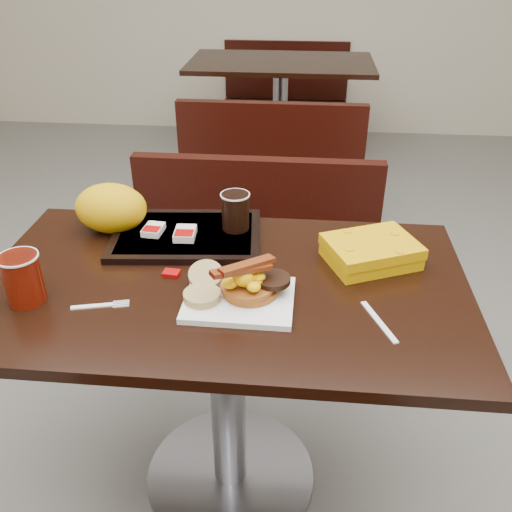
# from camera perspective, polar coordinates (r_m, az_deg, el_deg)

# --- Properties ---
(floor) EXTENTS (6.00, 7.00, 0.01)m
(floor) POSITION_cam_1_polar(r_m,az_deg,el_deg) (1.88, -2.63, -22.03)
(floor) COLOR #65635E
(floor) RESTS_ON ground
(table_near) EXTENTS (1.20, 0.70, 0.75)m
(table_near) POSITION_cam_1_polar(r_m,az_deg,el_deg) (1.59, -2.96, -13.89)
(table_near) COLOR black
(table_near) RESTS_ON floor
(bench_near_n) EXTENTS (1.00, 0.46, 0.72)m
(bench_near_n) POSITION_cam_1_polar(r_m,az_deg,el_deg) (2.15, -0.38, -0.96)
(bench_near_n) COLOR black
(bench_near_n) RESTS_ON floor
(table_far) EXTENTS (1.20, 0.70, 0.75)m
(table_far) POSITION_cam_1_polar(r_m,az_deg,el_deg) (3.88, 2.49, 14.18)
(table_far) COLOR black
(table_far) RESTS_ON floor
(bench_far_s) EXTENTS (1.00, 0.46, 0.72)m
(bench_far_s) POSITION_cam_1_polar(r_m,az_deg,el_deg) (3.23, 1.77, 10.35)
(bench_far_s) COLOR black
(bench_far_s) RESTS_ON floor
(bench_far_n) EXTENTS (1.00, 0.46, 0.72)m
(bench_far_n) POSITION_cam_1_polar(r_m,az_deg,el_deg) (4.56, 3.00, 16.53)
(bench_far_n) COLOR black
(bench_far_n) RESTS_ON floor
(platter) EXTENTS (0.25, 0.20, 0.01)m
(platter) POSITION_cam_1_polar(r_m,az_deg,el_deg) (1.27, -1.75, -4.56)
(platter) COLOR white
(platter) RESTS_ON table_near
(pancake_stack) EXTENTS (0.14, 0.14, 0.03)m
(pancake_stack) POSITION_cam_1_polar(r_m,az_deg,el_deg) (1.28, -0.60, -3.29)
(pancake_stack) COLOR #9C441A
(pancake_stack) RESTS_ON platter
(sausage_patty) EXTENTS (0.09, 0.09, 0.01)m
(sausage_patty) POSITION_cam_1_polar(r_m,az_deg,el_deg) (1.27, 1.78, -2.46)
(sausage_patty) COLOR black
(sausage_patty) RESTS_ON pancake_stack
(scrambled_eggs) EXTENTS (0.10, 0.09, 0.05)m
(scrambled_eggs) POSITION_cam_1_polar(r_m,az_deg,el_deg) (1.24, -1.33, -2.37)
(scrambled_eggs) COLOR #FFE305
(scrambled_eggs) RESTS_ON pancake_stack
(bacon_strips) EXTENTS (0.16, 0.14, 0.01)m
(bacon_strips) POSITION_cam_1_polar(r_m,az_deg,el_deg) (1.22, -1.51, -1.34)
(bacon_strips) COLOR #490805
(bacon_strips) RESTS_ON scrambled_eggs
(muffin_bottom) EXTENTS (0.11, 0.11, 0.02)m
(muffin_bottom) POSITION_cam_1_polar(r_m,az_deg,el_deg) (1.26, -5.65, -4.15)
(muffin_bottom) COLOR tan
(muffin_bottom) RESTS_ON platter
(muffin_top) EXTENTS (0.09, 0.09, 0.05)m
(muffin_top) POSITION_cam_1_polar(r_m,az_deg,el_deg) (1.31, -5.24, -2.01)
(muffin_top) COLOR tan
(muffin_top) RESTS_ON platter
(coffee_cup_near) EXTENTS (0.11, 0.11, 0.12)m
(coffee_cup_near) POSITION_cam_1_polar(r_m,az_deg,el_deg) (1.36, -23.06, -2.19)
(coffee_cup_near) COLOR maroon
(coffee_cup_near) RESTS_ON table_near
(fork) EXTENTS (0.13, 0.05, 0.00)m
(fork) POSITION_cam_1_polar(r_m,az_deg,el_deg) (1.32, -16.68, -5.03)
(fork) COLOR white
(fork) RESTS_ON table_near
(knife) EXTENTS (0.07, 0.15, 0.00)m
(knife) POSITION_cam_1_polar(r_m,az_deg,el_deg) (1.25, 12.66, -6.67)
(knife) COLOR white
(knife) RESTS_ON table_near
(condiment_syrup) EXTENTS (0.06, 0.05, 0.01)m
(condiment_syrup) POSITION_cam_1_polar(r_m,az_deg,el_deg) (1.39, -5.19, -1.36)
(condiment_syrup) COLOR red
(condiment_syrup) RESTS_ON table_near
(condiment_ketchup) EXTENTS (0.04, 0.03, 0.01)m
(condiment_ketchup) POSITION_cam_1_polar(r_m,az_deg,el_deg) (1.39, -8.79, -1.77)
(condiment_ketchup) COLOR #8C0504
(condiment_ketchup) RESTS_ON table_near
(tray) EXTENTS (0.43, 0.32, 0.02)m
(tray) POSITION_cam_1_polar(r_m,az_deg,el_deg) (1.54, -7.23, 2.16)
(tray) COLOR black
(tray) RESTS_ON table_near
(hashbrown_sleeve_left) EXTENTS (0.06, 0.07, 0.02)m
(hashbrown_sleeve_left) POSITION_cam_1_polar(r_m,az_deg,el_deg) (1.55, -10.61, 2.71)
(hashbrown_sleeve_left) COLOR silver
(hashbrown_sleeve_left) RESTS_ON tray
(hashbrown_sleeve_right) EXTENTS (0.06, 0.08, 0.02)m
(hashbrown_sleeve_right) POSITION_cam_1_polar(r_m,az_deg,el_deg) (1.51, -7.38, 2.33)
(hashbrown_sleeve_right) COLOR silver
(hashbrown_sleeve_right) RESTS_ON tray
(coffee_cup_far) EXTENTS (0.09, 0.09, 0.10)m
(coffee_cup_far) POSITION_cam_1_polar(r_m,az_deg,el_deg) (1.52, -2.15, 4.66)
(coffee_cup_far) COLOR black
(coffee_cup_far) RESTS_ON tray
(clamshell) EXTENTS (0.27, 0.24, 0.06)m
(clamshell) POSITION_cam_1_polar(r_m,az_deg,el_deg) (1.44, 11.87, 0.46)
(clamshell) COLOR #D69903
(clamshell) RESTS_ON table_near
(paper_bag) EXTENTS (0.24, 0.21, 0.14)m
(paper_bag) POSITION_cam_1_polar(r_m,az_deg,el_deg) (1.60, -14.82, 4.84)
(paper_bag) COLOR orange
(paper_bag) RESTS_ON table_near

